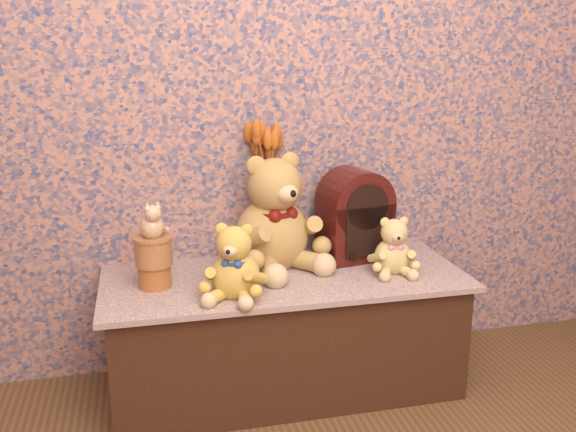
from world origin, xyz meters
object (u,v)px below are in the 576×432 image
Objects in this scene: teddy_medium at (235,257)px; teddy_small at (393,242)px; teddy_large at (272,207)px; ceramic_vase at (268,233)px; cat_figurine at (151,218)px; cathedral_radio at (355,214)px; biscuit_tin_lower at (155,276)px.

teddy_medium reaches higher than teddy_small.
ceramic_vase is (0.00, 0.09, -0.13)m from teddy_large.
teddy_large reaches higher than cat_figurine.
cat_figurine is at bearing -176.63° from teddy_small.
biscuit_tin_lower is (-0.78, -0.14, -0.14)m from cathedral_radio.
teddy_large is 4.12× the size of biscuit_tin_lower.
cat_figurine reaches higher than ceramic_vase.
teddy_medium is at bearing -117.42° from ceramic_vase.
teddy_small is 0.22m from cathedral_radio.
ceramic_vase is at bearing 86.44° from teddy_medium.
teddy_medium reaches higher than biscuit_tin_lower.
cathedral_radio is (0.52, 0.28, 0.04)m from teddy_medium.
biscuit_tin_lower is at bearing -154.74° from ceramic_vase.
teddy_small is 1.70× the size of cat_figurine.
cat_figurine is at bearing 175.23° from teddy_large.
biscuit_tin_lower is 0.84× the size of cat_figurine.
teddy_medium is at bearing -38.28° from cat_figurine.
cat_figurine reaches higher than teddy_medium.
teddy_small reaches higher than biscuit_tin_lower.
teddy_large is 1.29× the size of cathedral_radio.
teddy_large reaches higher than biscuit_tin_lower.
ceramic_vase is at bearing 157.79° from cathedral_radio.
cathedral_radio is 2.67× the size of cat_figurine.
teddy_medium is 0.59m from cathedral_radio.
teddy_small is 2.02× the size of biscuit_tin_lower.
cathedral_radio reaches higher than biscuit_tin_lower.
teddy_medium is at bearing -161.27° from cathedral_radio.
cathedral_radio is 0.81m from biscuit_tin_lower.
teddy_large is 0.50m from biscuit_tin_lower.
cat_figurine is at bearing -179.86° from cathedral_radio.
teddy_large is at bearing 172.83° from cathedral_radio.
cat_figurine reaches higher than teddy_small.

